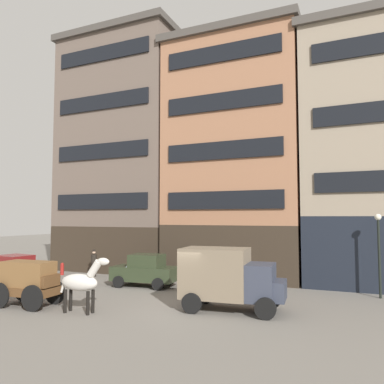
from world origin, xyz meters
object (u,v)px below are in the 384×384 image
at_px(pedestrian_officer, 94,262).
at_px(fire_hydrant_curbside, 62,269).
at_px(streetlamp_curbside, 379,243).
at_px(cargo_wagon, 29,280).
at_px(sedan_light, 12,272).
at_px(delivery_truck_near, 229,277).
at_px(draft_horse, 81,282).
at_px(sedan_dark, 145,270).

bearing_deg(pedestrian_officer, fire_hydrant_curbside, -173.36).
relative_size(pedestrian_officer, streetlamp_curbside, 0.44).
bearing_deg(cargo_wagon, streetlamp_curbside, 29.59).
xyz_separation_m(cargo_wagon, sedan_light, (-4.30, 2.86, -0.23)).
distance_m(cargo_wagon, fire_hydrant_curbside, 9.34).
distance_m(delivery_truck_near, fire_hydrant_curbside, 14.49).
distance_m(draft_horse, streetlamp_curbside, 14.16).
xyz_separation_m(streetlamp_curbside, fire_hydrant_curbside, (-19.62, -0.46, -2.24)).
xyz_separation_m(cargo_wagon, pedestrian_officer, (-2.75, 8.02, -0.17)).
bearing_deg(streetlamp_curbside, fire_hydrant_curbside, -178.66).
relative_size(draft_horse, sedan_light, 0.61).
bearing_deg(sedan_light, fire_hydrant_curbside, 100.44).
bearing_deg(delivery_truck_near, sedan_dark, 150.87).
relative_size(cargo_wagon, pedestrian_officer, 1.68).
height_order(cargo_wagon, streetlamp_curbside, streetlamp_curbside).
height_order(delivery_truck_near, fire_hydrant_curbside, delivery_truck_near).
height_order(sedan_light, streetlamp_curbside, streetlamp_curbside).
bearing_deg(pedestrian_officer, cargo_wagon, -71.07).
xyz_separation_m(draft_horse, sedan_dark, (-0.71, 6.28, -0.36)).
bearing_deg(sedan_dark, delivery_truck_near, -29.13).
height_order(cargo_wagon, fire_hydrant_curbside, cargo_wagon).
distance_m(sedan_light, pedestrian_officer, 5.38).
height_order(delivery_truck_near, streetlamp_curbside, streetlamp_curbside).
distance_m(delivery_truck_near, pedestrian_officer, 12.30).
distance_m(sedan_dark, sedan_light, 7.39).
distance_m(sedan_dark, streetlamp_curbside, 12.45).
bearing_deg(streetlamp_curbside, cargo_wagon, -150.41).
relative_size(draft_horse, pedestrian_officer, 1.31).
distance_m(draft_horse, sedan_dark, 6.33).
bearing_deg(sedan_light, streetlamp_curbside, 15.88).
bearing_deg(pedestrian_officer, sedan_dark, -19.10).
relative_size(cargo_wagon, fire_hydrant_curbside, 3.63).
relative_size(delivery_truck_near, pedestrian_officer, 2.50).
relative_size(sedan_light, pedestrian_officer, 2.15).
bearing_deg(sedan_light, cargo_wagon, -33.66).
height_order(draft_horse, sedan_dark, draft_horse).
bearing_deg(fire_hydrant_curbside, pedestrian_officer, 6.64).
xyz_separation_m(sedan_dark, sedan_light, (-6.54, -3.42, 0.00)).
xyz_separation_m(draft_horse, pedestrian_officer, (-5.70, 8.01, -0.29)).
height_order(delivery_truck_near, pedestrian_officer, delivery_truck_near).
distance_m(draft_horse, fire_hydrant_curbside, 11.26).
distance_m(delivery_truck_near, sedan_light, 12.72).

